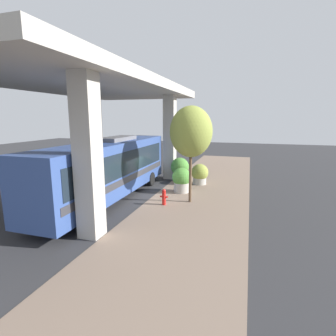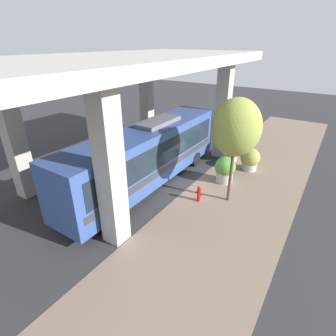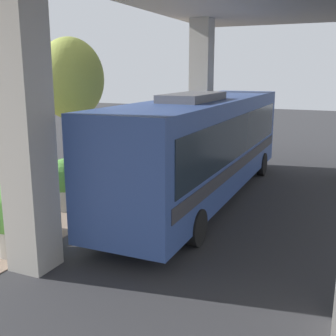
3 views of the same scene
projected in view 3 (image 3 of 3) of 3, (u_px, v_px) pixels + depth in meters
The scene contains 8 objects.
ground_plane at pixel (134, 198), 15.34m from camera, with size 80.00×80.00×0.00m, color #2D2D30.
sidewalk_strip at pixel (66, 189), 16.51m from camera, with size 6.00×40.00×0.02m.
overpass at pixel (250, 2), 12.30m from camera, with size 9.40×19.56×7.43m.
bus at pixel (205, 142), 14.84m from camera, with size 2.67×12.56×3.84m.
fire_hydrant at pixel (118, 176), 16.59m from camera, with size 0.47×0.22×0.96m.
planter_front at pixel (16, 216), 10.62m from camera, with size 1.48×1.48×1.87m.
planter_back at pixel (66, 183), 14.04m from camera, with size 1.29×1.29×1.71m.
street_tree_near at pixel (70, 79), 15.38m from camera, with size 2.47×2.47×5.74m.
Camera 3 is at (7.07, -12.95, 4.52)m, focal length 45.00 mm.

